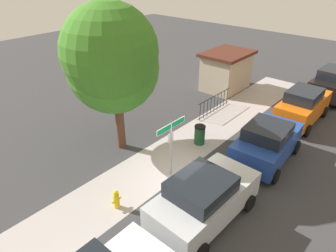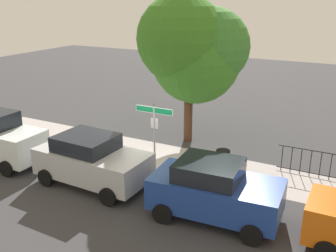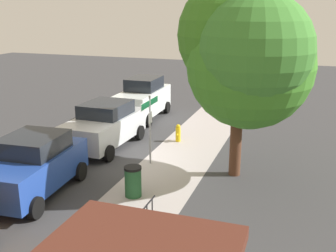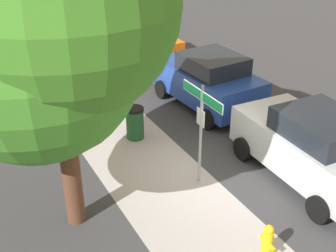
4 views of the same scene
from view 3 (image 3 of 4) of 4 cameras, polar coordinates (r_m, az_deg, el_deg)
name	(u,v)px [view 3 (image 3 of 4)]	position (r m, az deg, el deg)	size (l,w,h in m)	color
ground_plane	(140,162)	(15.80, -3.86, -5.05)	(60.00, 60.00, 0.00)	#38383A
sidewalk_strip	(153,188)	(13.65, -2.02, -8.59)	(24.00, 2.60, 0.00)	#AAA1A0
street_sign	(150,115)	(15.11, -2.53, 1.51)	(1.66, 0.07, 2.62)	#9EA0A5
shade_tree	(247,51)	(13.71, 10.80, 10.20)	(4.88, 4.58, 6.81)	#543221
car_white	(143,99)	(21.71, -3.48, 3.81)	(4.23, 1.95, 2.13)	white
car_silver	(104,125)	(17.44, -8.79, 0.13)	(4.27, 2.27, 1.87)	#B9BDC3
car_blue	(32,165)	(13.63, -18.32, -5.20)	(4.11, 2.35, 1.87)	#203F98
iron_fence	(129,246)	(9.68, -5.36, -16.21)	(3.24, 0.04, 1.07)	black
fire_hydrant	(178,133)	(18.05, 1.41, -0.97)	(0.42, 0.22, 0.78)	yellow
trash_bin	(133,181)	(12.98, -4.85, -7.64)	(0.55, 0.55, 0.98)	#1E4C28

